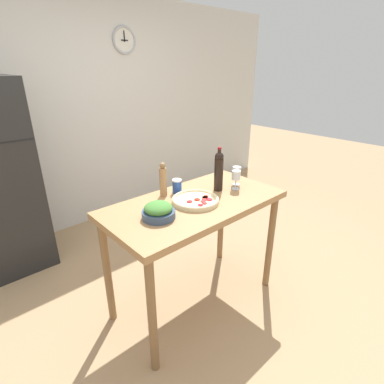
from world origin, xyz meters
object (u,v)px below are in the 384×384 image
(wine_glass_far, at_px, (237,172))
(salad_bowl, at_px, (159,211))
(wine_glass_near, at_px, (236,176))
(wine_bottle, at_px, (219,170))
(pepper_mill, at_px, (163,180))
(salt_canister, at_px, (177,186))
(homemade_pizza, at_px, (196,200))

(wine_glass_far, relative_size, salad_bowl, 0.71)
(wine_glass_near, height_order, salad_bowl, wine_glass_near)
(wine_bottle, xyz_separation_m, salad_bowl, (-0.63, -0.07, -0.11))
(pepper_mill, distance_m, salt_canister, 0.13)
(wine_bottle, height_order, wine_glass_near, wine_bottle)
(wine_bottle, bearing_deg, wine_glass_near, -34.17)
(homemade_pizza, bearing_deg, wine_bottle, 10.29)
(salad_bowl, xyz_separation_m, salt_canister, (0.35, 0.24, 0.01))
(wine_glass_near, relative_size, salad_bowl, 0.71)
(wine_bottle, bearing_deg, pepper_mill, 152.96)
(homemade_pizza, bearing_deg, salt_canister, 86.92)
(salad_bowl, relative_size, homemade_pizza, 0.64)
(pepper_mill, xyz_separation_m, homemade_pizza, (0.10, -0.25, -0.11))
(homemade_pizza, bearing_deg, wine_glass_far, 4.13)
(wine_glass_near, bearing_deg, wine_glass_far, 37.89)
(pepper_mill, distance_m, homemade_pizza, 0.29)
(salad_bowl, bearing_deg, salt_canister, 34.68)
(wine_bottle, distance_m, wine_glass_near, 0.15)
(salad_bowl, bearing_deg, wine_bottle, 6.27)
(wine_bottle, bearing_deg, homemade_pizza, -169.71)
(salad_bowl, height_order, homemade_pizza, salad_bowl)
(wine_glass_near, bearing_deg, wine_bottle, 145.83)
(wine_glass_far, xyz_separation_m, pepper_mill, (-0.59, 0.22, 0.02))
(wine_glass_far, height_order, pepper_mill, pepper_mill)
(wine_glass_far, bearing_deg, wine_bottle, 174.80)
(salad_bowl, xyz_separation_m, homemade_pizza, (0.34, 0.02, -0.03))
(wine_glass_near, bearing_deg, salad_bowl, 179.25)
(wine_glass_far, bearing_deg, wine_glass_near, -142.11)
(pepper_mill, relative_size, homemade_pizza, 0.77)
(salt_canister, bearing_deg, salad_bowl, -145.32)
(pepper_mill, height_order, salad_bowl, pepper_mill)
(pepper_mill, bearing_deg, homemade_pizza, -68.72)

